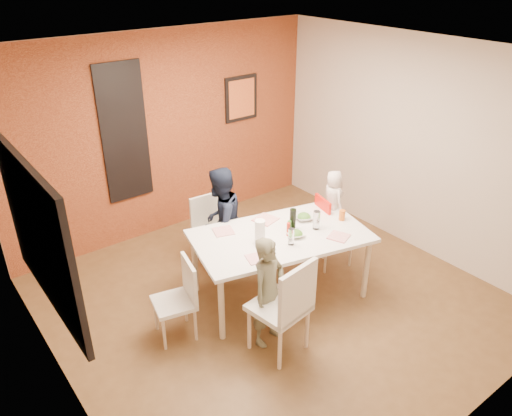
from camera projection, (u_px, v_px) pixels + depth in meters
ground at (272, 300)px, 5.66m from camera, size 4.50×4.50×0.00m
ceiling at (277, 55)px, 4.42m from camera, size 4.50×4.50×0.02m
wall_back at (167, 135)px, 6.62m from camera, size 4.50×0.02×2.70m
wall_front at (480, 304)px, 3.46m from camera, size 4.50×0.02×2.70m
wall_left at (47, 270)px, 3.82m from camera, size 0.02×4.50×2.70m
wall_right at (412, 145)px, 6.26m from camera, size 0.02×4.50×2.70m
brick_accent_wall at (167, 135)px, 6.61m from camera, size 4.50×0.02×2.70m
picture_window_frame at (38, 235)px, 3.89m from camera, size 0.05×1.70×1.30m
picture_window_pane at (40, 235)px, 3.90m from camera, size 0.02×1.55×1.15m
glassblock_strip at (124, 133)px, 6.21m from camera, size 0.55×0.03×1.70m
glassblock_surround at (124, 134)px, 6.20m from camera, size 0.60×0.03×1.76m
art_print_frame at (241, 98)px, 7.11m from camera, size 0.54×0.03×0.64m
art_print_canvas at (242, 99)px, 7.10m from camera, size 0.44×0.01×0.54m
dining_table at (280, 240)px, 5.44m from camera, size 2.08×1.47×0.78m
chair_near at (286, 304)px, 4.65m from camera, size 0.55×0.55×1.06m
chair_far at (210, 227)px, 6.13m from camera, size 0.44×0.44×0.89m
chair_left at (181, 295)px, 4.96m from camera, size 0.47×0.47×0.85m
high_chair at (329, 224)px, 6.08m from camera, size 0.47×0.47×0.93m
child_near at (268, 292)px, 4.83m from camera, size 0.49×0.38×1.17m
child_far at (220, 222)px, 5.88m from camera, size 0.80×0.72×1.35m
toddler at (333, 199)px, 5.92m from camera, size 0.30×0.39×0.71m
plate_near_left at (257, 258)px, 4.98m from camera, size 0.24×0.24×0.01m
plate_far_mid at (265, 219)px, 5.70m from camera, size 0.29×0.29×0.01m
plate_near_right at (339, 237)px, 5.36m from camera, size 0.27×0.27×0.01m
plate_far_left at (223, 231)px, 5.46m from camera, size 0.27×0.27×0.01m
salad_bowl_a at (296, 234)px, 5.37m from camera, size 0.26×0.26×0.05m
salad_bowl_b at (304, 217)px, 5.71m from camera, size 0.29×0.29×0.05m
wine_bottle at (293, 220)px, 5.42m from camera, size 0.07×0.07×0.27m
wine_glass_a at (291, 237)px, 5.19m from camera, size 0.06×0.06×0.19m
wine_glass_b at (316, 220)px, 5.47m from camera, size 0.08×0.08×0.22m
paper_towel_roll at (260, 231)px, 5.23m from camera, size 0.11×0.11×0.25m
condiment_red at (288, 229)px, 5.36m from camera, size 0.04×0.04×0.15m
condiment_green at (289, 227)px, 5.39m from camera, size 0.04×0.04×0.16m
condiment_brown at (293, 225)px, 5.44m from camera, size 0.04×0.04×0.15m
sippy_cup at (342, 215)px, 5.68m from camera, size 0.07×0.07×0.12m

